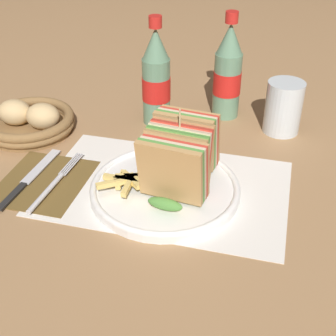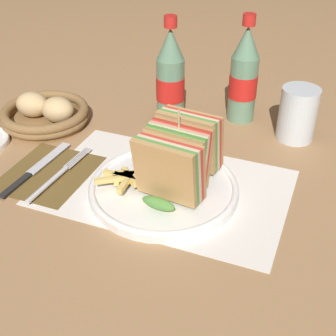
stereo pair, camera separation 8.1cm
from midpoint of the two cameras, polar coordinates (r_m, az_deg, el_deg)
ground_plane at (r=0.83m, az=3.67°, el=-2.29°), size 4.00×4.00×0.00m
placemat at (r=0.83m, az=2.38°, el=-2.41°), size 0.43×0.28×0.00m
plate_main at (r=0.81m, az=2.34°, el=-2.59°), size 0.26×0.26×0.02m
club_sandwich at (r=0.78m, az=4.28°, el=1.30°), size 0.11×0.19×0.14m
fries_pile at (r=0.80m, az=-2.28°, el=-1.20°), size 0.09×0.08×0.02m
napkin at (r=0.88m, az=-11.83°, el=-0.68°), size 0.15×0.17×0.00m
fork at (r=0.85m, az=-11.08°, el=-1.33°), size 0.02×0.19×0.01m
knife at (r=0.89m, az=-13.39°, el=-0.20°), size 0.02×0.20×0.00m
coke_bottle_near at (r=1.00m, az=2.64°, el=10.73°), size 0.06×0.06×0.23m
coke_bottle_far at (r=1.03m, az=11.50°, el=10.80°), size 0.06×0.06×0.23m
glass_near at (r=0.99m, az=17.81°, el=6.23°), size 0.08×0.08×0.11m
bread_basket at (r=1.04m, az=-12.62°, el=6.42°), size 0.19×0.19×0.07m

